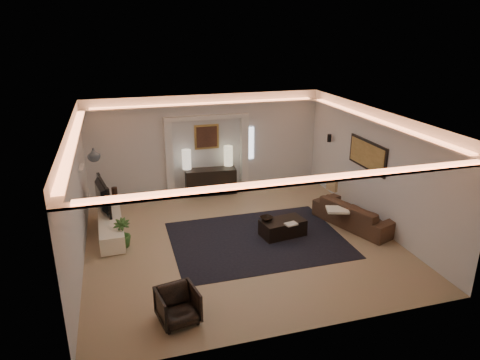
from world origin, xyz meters
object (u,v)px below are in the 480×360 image
object	(u,v)px
console	(211,181)
coffee_table	(283,228)
sofa	(355,214)
armchair	(178,306)

from	to	relation	value
console	coffee_table	size ratio (longest dim) A/B	1.43
sofa	coffee_table	size ratio (longest dim) A/B	2.09
armchair	coffee_table	bearing A→B (deg)	29.93
sofa	armchair	bearing A→B (deg)	97.60
console	armchair	distance (m)	5.98
console	sofa	bearing A→B (deg)	-41.97
sofa	coffee_table	bearing A→B (deg)	70.50
console	sofa	distance (m)	4.36
console	sofa	xyz separation A→B (m)	(3.01, -3.16, -0.08)
console	sofa	world-z (taller)	console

